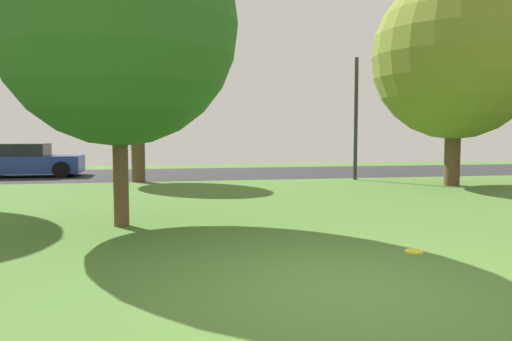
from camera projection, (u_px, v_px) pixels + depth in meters
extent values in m
plane|color=#47702D|center=(345.00, 289.00, 5.50)|extent=(44.00, 44.00, 0.00)
cube|color=#28282B|center=(210.00, 173.00, 21.18)|extent=(44.00, 6.40, 0.01)
cylinder|color=brown|center=(138.00, 147.00, 17.49)|extent=(0.47, 0.47, 2.46)
sphere|color=#38702D|center=(137.00, 85.00, 17.32)|extent=(3.42, 3.42, 3.42)
cylinder|color=brown|center=(121.00, 165.00, 9.16)|extent=(0.28, 0.28, 2.29)
sphere|color=#2D6023|center=(118.00, 25.00, 8.97)|extent=(4.41, 4.41, 4.41)
cylinder|color=brown|center=(453.00, 145.00, 16.23)|extent=(0.50, 0.50, 2.66)
sphere|color=olive|center=(455.00, 57.00, 16.01)|extent=(5.37, 5.37, 5.37)
cylinder|color=yellow|center=(414.00, 251.00, 7.21)|extent=(0.27, 0.27, 0.03)
cube|color=#233893|center=(27.00, 164.00, 19.60)|extent=(4.20, 1.78, 0.68)
cube|color=black|center=(20.00, 150.00, 19.52)|extent=(2.02, 1.57, 0.48)
cylinder|color=black|center=(70.00, 167.00, 20.76)|extent=(0.64, 0.22, 0.64)
cylinder|color=black|center=(61.00, 170.00, 19.02)|extent=(0.64, 0.22, 0.64)
cylinder|color=#2D2D33|center=(356.00, 119.00, 18.22)|extent=(0.14, 0.14, 4.50)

